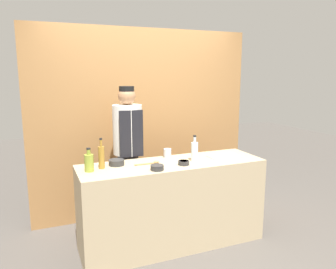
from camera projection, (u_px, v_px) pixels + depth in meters
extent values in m
plane|color=#4C4742|center=(172.00, 243.00, 3.61)|extent=(14.00, 14.00, 0.00)
cube|color=olive|center=(143.00, 123.00, 4.29)|extent=(2.88, 0.18, 2.40)
cube|color=tan|center=(172.00, 204.00, 3.53)|extent=(1.97, 0.60, 0.92)
cylinder|color=#2D2D2D|center=(117.00, 162.00, 3.34)|extent=(0.16, 0.16, 0.06)
cylinder|color=orange|center=(116.00, 161.00, 3.34)|extent=(0.13, 0.13, 0.02)
cylinder|color=#2D2D2D|center=(157.00, 168.00, 3.17)|extent=(0.13, 0.13, 0.05)
cylinder|color=yellow|center=(157.00, 166.00, 3.17)|extent=(0.11, 0.11, 0.02)
cylinder|color=#2D2D2D|center=(184.00, 163.00, 3.35)|extent=(0.11, 0.11, 0.04)
cylinder|color=red|center=(184.00, 161.00, 3.35)|extent=(0.09, 0.09, 0.01)
cube|color=white|center=(223.00, 156.00, 3.67)|extent=(0.33, 0.20, 0.02)
cylinder|color=olive|center=(101.00, 158.00, 3.21)|extent=(0.06, 0.06, 0.22)
cylinder|color=olive|center=(101.00, 143.00, 3.19)|extent=(0.02, 0.02, 0.07)
cylinder|color=black|center=(101.00, 139.00, 3.18)|extent=(0.03, 0.03, 0.02)
cylinder|color=olive|center=(89.00, 163.00, 3.12)|extent=(0.09, 0.09, 0.17)
cylinder|color=olive|center=(89.00, 152.00, 3.10)|extent=(0.04, 0.04, 0.05)
cylinder|color=black|center=(88.00, 149.00, 3.09)|extent=(0.04, 0.04, 0.01)
cylinder|color=silver|center=(195.00, 152.00, 3.49)|extent=(0.07, 0.07, 0.20)
cylinder|color=silver|center=(195.00, 140.00, 3.46)|extent=(0.03, 0.03, 0.06)
cylinder|color=black|center=(195.00, 136.00, 3.45)|extent=(0.03, 0.03, 0.02)
cylinder|color=#B7B7BC|center=(167.00, 153.00, 3.64)|extent=(0.09, 0.09, 0.10)
cylinder|color=#B2844C|center=(145.00, 164.00, 3.36)|extent=(0.22, 0.02, 0.02)
ellipsoid|color=#B2844C|center=(156.00, 162.00, 3.41)|extent=(0.06, 0.05, 0.02)
cylinder|color=#28282D|center=(129.00, 192.00, 3.87)|extent=(0.24, 0.24, 0.93)
cylinder|color=silver|center=(127.00, 130.00, 3.73)|extent=(0.33, 0.33, 0.56)
cube|color=black|center=(131.00, 134.00, 3.59)|extent=(0.27, 0.02, 0.52)
sphere|color=#9E704C|center=(127.00, 96.00, 3.66)|extent=(0.20, 0.20, 0.20)
cylinder|color=black|center=(127.00, 89.00, 3.65)|extent=(0.17, 0.17, 0.07)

